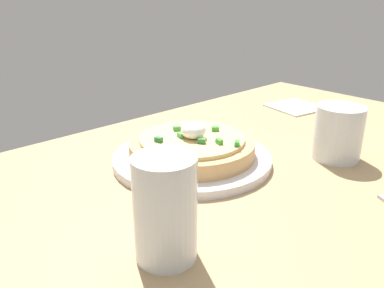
% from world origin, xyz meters
% --- Properties ---
extents(dining_table, '(1.17, 0.70, 0.03)m').
position_xyz_m(dining_table, '(0.00, 0.00, 0.02)').
color(dining_table, tan).
rests_on(dining_table, ground).
extents(plate, '(0.27, 0.27, 0.01)m').
position_xyz_m(plate, '(0.05, -0.08, 0.04)').
color(plate, silver).
rests_on(plate, dining_table).
extents(pizza, '(0.21, 0.21, 0.06)m').
position_xyz_m(pizza, '(0.05, -0.08, 0.06)').
color(pizza, tan).
rests_on(pizza, plate).
extents(cup_near, '(0.07, 0.07, 0.12)m').
position_xyz_m(cup_near, '(0.25, 0.09, 0.09)').
color(cup_near, silver).
rests_on(cup_near, dining_table).
extents(cup_far, '(0.08, 0.08, 0.10)m').
position_xyz_m(cup_far, '(-0.15, 0.08, 0.07)').
color(cup_far, silver).
rests_on(cup_far, dining_table).
extents(napkin, '(0.14, 0.14, 0.00)m').
position_xyz_m(napkin, '(-0.37, -0.15, 0.03)').
color(napkin, white).
rests_on(napkin, dining_table).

